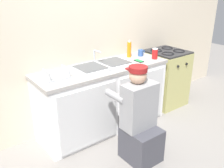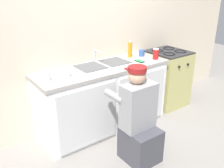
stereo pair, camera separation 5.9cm
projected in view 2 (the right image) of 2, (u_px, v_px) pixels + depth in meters
The scene contains 12 objects.
ground_plane at pixel (116, 135), 3.36m from camera, with size 12.00×12.00×0.00m, color gray.
back_wall at pixel (88, 35), 3.37m from camera, with size 6.00×0.10×2.50m, color beige.
counter_cabinet at pixel (104, 99), 3.42m from camera, with size 1.79×0.62×0.85m.
countertop at pixel (103, 68), 3.25m from camera, with size 1.83×0.62×0.04m, color #9E9993.
sink_double_basin at pixel (103, 65), 3.24m from camera, with size 0.80×0.44×0.19m.
stove_range at pixel (167, 78), 4.10m from camera, with size 0.58×0.62×0.92m.
plumber_person at pixel (139, 123), 2.78m from camera, with size 0.42×0.61×1.10m.
cell_phone at pixel (140, 61), 3.45m from camera, with size 0.07×0.14×0.01m.
coffee_mug at pixel (142, 53), 3.69m from camera, with size 0.13×0.08×0.09m.
soda_cup_red at pixel (156, 54), 3.54m from camera, with size 0.08×0.08×0.15m.
dish_rack_tray at pixel (56, 75), 2.87m from camera, with size 0.28×0.22×0.11m.
soap_bottle_orange at pixel (130, 50), 3.62m from camera, with size 0.06×0.06×0.25m.
Camera 2 is at (-1.73, -2.26, 1.91)m, focal length 40.00 mm.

